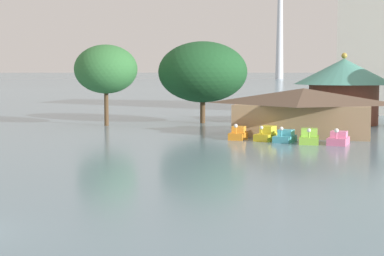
{
  "coord_description": "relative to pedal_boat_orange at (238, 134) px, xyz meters",
  "views": [
    {
      "loc": [
        16.42,
        -21.0,
        6.66
      ],
      "look_at": [
        4.87,
        19.71,
        2.65
      ],
      "focal_mm": 58.85,
      "sensor_mm": 36.0,
      "label": 1
    }
  ],
  "objects": [
    {
      "name": "pedal_boat_lime",
      "position": [
        6.74,
        -1.29,
        0.01
      ],
      "size": [
        1.88,
        3.09,
        1.46
      ],
      "rotation": [
        0.0,
        0.0,
        -1.5
      ],
      "color": "#8CCC3F",
      "rests_on": "ground"
    },
    {
      "name": "green_roof_pavilion",
      "position": [
        8.79,
        19.88,
        4.13
      ],
      "size": [
        11.89,
        11.89,
        8.55
      ],
      "color": "brown",
      "rests_on": "ground"
    },
    {
      "name": "shoreline_tree_tall_left",
      "position": [
        -17.7,
        9.78,
        6.08
      ],
      "size": [
        7.34,
        7.34,
        9.43
      ],
      "color": "brown",
      "rests_on": "ground"
    },
    {
      "name": "pedal_boat_pink",
      "position": [
        9.3,
        -1.37,
        -0.03
      ],
      "size": [
        1.9,
        2.95,
        1.52
      ],
      "rotation": [
        0.0,
        0.0,
        -1.68
      ],
      "color": "pink",
      "rests_on": "ground"
    },
    {
      "name": "pedal_boat_yellow",
      "position": [
        2.71,
        0.06,
        0.02
      ],
      "size": [
        2.05,
        3.21,
        1.44
      ],
      "rotation": [
        0.0,
        0.0,
        -1.81
      ],
      "color": "yellow",
      "rests_on": "ground"
    },
    {
      "name": "shoreline_tree_mid",
      "position": [
        -7.8,
        16.32,
        5.75
      ],
      "size": [
        10.85,
        10.85,
        9.96
      ],
      "color": "brown",
      "rests_on": "ground"
    },
    {
      "name": "boathouse",
      "position": [
        5.51,
        5.45,
        1.97
      ],
      "size": [
        14.06,
        9.0,
        4.71
      ],
      "color": "#9E7F5B",
      "rests_on": "ground"
    },
    {
      "name": "pedal_boat_cyan",
      "position": [
        4.53,
        -0.79,
        -0.06
      ],
      "size": [
        1.97,
        2.85,
        1.48
      ],
      "rotation": [
        0.0,
        0.0,
        -1.75
      ],
      "color": "#4CB7CC",
      "rests_on": "ground"
    },
    {
      "name": "pedal_boat_orange",
      "position": [
        0.0,
        0.0,
        0.0
      ],
      "size": [
        1.47,
        2.32,
        1.55
      ],
      "rotation": [
        0.0,
        0.0,
        -1.61
      ],
      "color": "orange",
      "rests_on": "ground"
    }
  ]
}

